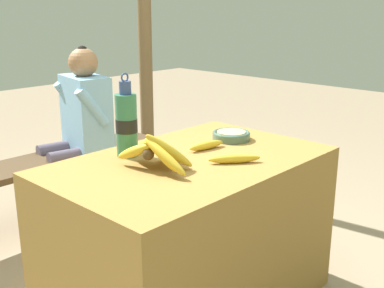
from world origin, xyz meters
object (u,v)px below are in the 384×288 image
object	(u,v)px
loose_banana_side	(206,145)
support_post_far	(144,2)
serving_bowl	(231,135)
seated_vendor	(79,121)
wooden_bench	(33,173)
banana_bunch_ripe	(156,151)
loose_banana_front	(234,159)
water_bottle	(126,123)

from	to	relation	value
loose_banana_side	support_post_far	size ratio (longest dim) A/B	0.07
serving_bowl	seated_vendor	distance (m)	1.11
loose_banana_side	wooden_bench	size ratio (longest dim) A/B	0.11
serving_bowl	banana_bunch_ripe	bearing A→B (deg)	-173.95
loose_banana_side	seated_vendor	world-z (taller)	seated_vendor
wooden_bench	loose_banana_front	bearing A→B (deg)	-83.44
serving_bowl	support_post_far	size ratio (longest dim) A/B	0.07
loose_banana_side	water_bottle	bearing A→B (deg)	148.30
serving_bowl	wooden_bench	xyz separation A→B (m)	(-0.42, 1.12, -0.35)
banana_bunch_ripe	serving_bowl	world-z (taller)	banana_bunch_ripe
wooden_bench	support_post_far	bearing A→B (deg)	12.39
seated_vendor	loose_banana_side	bearing A→B (deg)	95.89
seated_vendor	support_post_far	bearing A→B (deg)	-150.37
banana_bunch_ripe	seated_vendor	size ratio (longest dim) A/B	0.32
wooden_bench	seated_vendor	xyz separation A→B (m)	(0.32, -0.02, 0.25)
loose_banana_front	loose_banana_side	distance (m)	0.22
seated_vendor	loose_banana_front	bearing A→B (deg)	93.85
wooden_bench	support_post_far	distance (m)	1.48
banana_bunch_ripe	support_post_far	size ratio (longest dim) A/B	0.13
serving_bowl	wooden_bench	distance (m)	1.25
wooden_bench	support_post_far	size ratio (longest dim) A/B	0.65
serving_bowl	wooden_bench	bearing A→B (deg)	110.47
banana_bunch_ripe	loose_banana_side	bearing A→B (deg)	6.13
banana_bunch_ripe	loose_banana_side	distance (m)	0.33
banana_bunch_ripe	loose_banana_side	size ratio (longest dim) A/B	1.87
water_bottle	support_post_far	world-z (taller)	support_post_far
banana_bunch_ripe	seated_vendor	xyz separation A→B (m)	(0.42, 1.15, -0.15)
banana_bunch_ripe	loose_banana_front	size ratio (longest dim) A/B	1.83
banana_bunch_ripe	serving_bowl	bearing A→B (deg)	6.05
water_bottle	wooden_bench	xyz separation A→B (m)	(0.07, 0.96, -0.46)
loose_banana_side	support_post_far	bearing A→B (deg)	57.62
loose_banana_front	support_post_far	world-z (taller)	support_post_far
serving_bowl	seated_vendor	world-z (taller)	seated_vendor
wooden_bench	support_post_far	xyz separation A→B (m)	(1.10, 0.24, 0.96)
serving_bowl	seated_vendor	size ratio (longest dim) A/B	0.17
water_bottle	loose_banana_front	xyz separation A→B (m)	(0.23, -0.39, -0.12)
water_bottle	seated_vendor	size ratio (longest dim) A/B	0.33
support_post_far	loose_banana_front	bearing A→B (deg)	-120.66
loose_banana_side	wooden_bench	world-z (taller)	loose_banana_side
seated_vendor	support_post_far	xyz separation A→B (m)	(0.78, 0.26, 0.70)
banana_bunch_ripe	seated_vendor	bearing A→B (deg)	69.87
loose_banana_side	seated_vendor	bearing A→B (deg)	84.98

